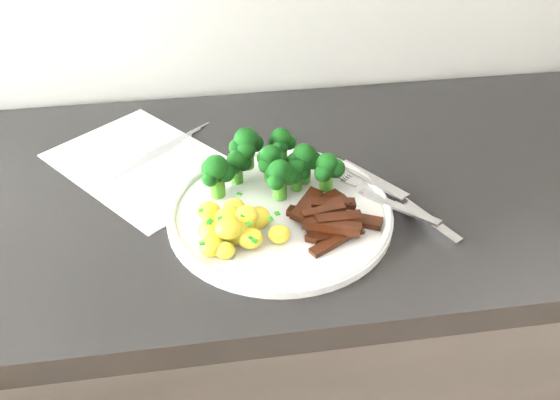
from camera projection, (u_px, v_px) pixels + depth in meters
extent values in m
cube|color=black|center=(251.00, 367.00, 1.18)|extent=(2.32, 0.58, 0.87)
cube|color=white|center=(144.00, 164.00, 0.95)|extent=(0.34, 0.35, 0.00)
cube|color=slate|center=(178.00, 138.00, 1.01)|extent=(0.11, 0.09, 0.00)
cube|color=slate|center=(170.00, 144.00, 1.00)|extent=(0.10, 0.08, 0.00)
cube|color=slate|center=(162.00, 150.00, 0.98)|extent=(0.10, 0.08, 0.00)
cube|color=slate|center=(154.00, 156.00, 0.97)|extent=(0.10, 0.08, 0.00)
cube|color=slate|center=(145.00, 163.00, 0.95)|extent=(0.09, 0.08, 0.00)
cylinder|color=white|center=(280.00, 214.00, 0.85)|extent=(0.31, 0.31, 0.01)
torus|color=white|center=(280.00, 210.00, 0.84)|extent=(0.31, 0.31, 0.01)
cylinder|color=#317019|center=(271.00, 173.00, 0.88)|extent=(0.02, 0.02, 0.03)
sphere|color=black|center=(279.00, 159.00, 0.86)|extent=(0.03, 0.03, 0.03)
sphere|color=black|center=(265.00, 158.00, 0.87)|extent=(0.02, 0.02, 0.02)
sphere|color=black|center=(266.00, 165.00, 0.86)|extent=(0.02, 0.02, 0.02)
sphere|color=black|center=(271.00, 156.00, 0.86)|extent=(0.03, 0.03, 0.03)
cylinder|color=#317019|center=(304.00, 173.00, 0.89)|extent=(0.02, 0.02, 0.03)
sphere|color=black|center=(313.00, 160.00, 0.88)|extent=(0.03, 0.03, 0.03)
sphere|color=black|center=(302.00, 156.00, 0.89)|extent=(0.02, 0.02, 0.02)
sphere|color=black|center=(296.00, 162.00, 0.87)|extent=(0.03, 0.03, 0.03)
sphere|color=black|center=(303.00, 166.00, 0.87)|extent=(0.02, 0.02, 0.02)
sphere|color=black|center=(304.00, 155.00, 0.87)|extent=(0.03, 0.03, 0.03)
cylinder|color=#317019|center=(237.00, 175.00, 0.89)|extent=(0.02, 0.02, 0.02)
sphere|color=black|center=(244.00, 163.00, 0.88)|extent=(0.02, 0.02, 0.02)
sphere|color=black|center=(233.00, 162.00, 0.89)|extent=(0.02, 0.02, 0.02)
sphere|color=black|center=(233.00, 169.00, 0.87)|extent=(0.02, 0.02, 0.02)
sphere|color=black|center=(236.00, 160.00, 0.87)|extent=(0.03, 0.03, 0.03)
cylinder|color=#317019|center=(281.00, 155.00, 0.91)|extent=(0.02, 0.02, 0.03)
sphere|color=black|center=(289.00, 142.00, 0.90)|extent=(0.02, 0.02, 0.02)
sphere|color=black|center=(276.00, 140.00, 0.91)|extent=(0.02, 0.02, 0.02)
sphere|color=black|center=(280.00, 148.00, 0.89)|extent=(0.02, 0.02, 0.02)
sphere|color=black|center=(281.00, 138.00, 0.89)|extent=(0.03, 0.03, 0.03)
cylinder|color=#317019|center=(247.00, 158.00, 0.90)|extent=(0.02, 0.02, 0.03)
sphere|color=black|center=(255.00, 143.00, 0.89)|extent=(0.03, 0.03, 0.03)
sphere|color=black|center=(247.00, 141.00, 0.90)|extent=(0.02, 0.02, 0.02)
sphere|color=black|center=(237.00, 147.00, 0.88)|extent=(0.03, 0.03, 0.03)
sphere|color=black|center=(246.00, 150.00, 0.88)|extent=(0.03, 0.03, 0.03)
sphere|color=black|center=(246.00, 139.00, 0.88)|extent=(0.03, 0.03, 0.03)
cylinder|color=#317019|center=(326.00, 181.00, 0.88)|extent=(0.02, 0.02, 0.03)
sphere|color=black|center=(335.00, 168.00, 0.86)|extent=(0.03, 0.03, 0.03)
sphere|color=black|center=(321.00, 165.00, 0.87)|extent=(0.02, 0.02, 0.02)
sphere|color=black|center=(323.00, 173.00, 0.85)|extent=(0.03, 0.03, 0.03)
sphere|color=black|center=(327.00, 164.00, 0.86)|extent=(0.03, 0.03, 0.03)
cylinder|color=#317019|center=(217.00, 187.00, 0.86)|extent=(0.02, 0.02, 0.03)
sphere|color=black|center=(226.00, 173.00, 0.85)|extent=(0.02, 0.02, 0.02)
sphere|color=black|center=(211.00, 169.00, 0.86)|extent=(0.03, 0.03, 0.03)
sphere|color=black|center=(210.00, 179.00, 0.84)|extent=(0.02, 0.02, 0.02)
sphere|color=black|center=(216.00, 167.00, 0.84)|extent=(0.03, 0.03, 0.03)
cylinder|color=#317019|center=(280.00, 189.00, 0.86)|extent=(0.02, 0.02, 0.03)
sphere|color=black|center=(289.00, 176.00, 0.85)|extent=(0.02, 0.02, 0.02)
sphere|color=black|center=(275.00, 172.00, 0.85)|extent=(0.03, 0.03, 0.03)
sphere|color=black|center=(276.00, 182.00, 0.84)|extent=(0.02, 0.02, 0.02)
sphere|color=black|center=(280.00, 171.00, 0.84)|extent=(0.03, 0.03, 0.03)
cylinder|color=#317019|center=(296.00, 182.00, 0.88)|extent=(0.02, 0.02, 0.02)
sphere|color=black|center=(304.00, 173.00, 0.87)|extent=(0.02, 0.02, 0.02)
sphere|color=black|center=(291.00, 170.00, 0.87)|extent=(0.02, 0.02, 0.02)
sphere|color=black|center=(296.00, 177.00, 0.86)|extent=(0.02, 0.02, 0.02)
sphere|color=black|center=(297.00, 168.00, 0.86)|extent=(0.03, 0.03, 0.03)
ellipsoid|color=gold|center=(229.00, 230.00, 0.79)|extent=(0.03, 0.03, 0.03)
ellipsoid|color=gold|center=(246.00, 229.00, 0.80)|extent=(0.03, 0.03, 0.03)
ellipsoid|color=gold|center=(250.00, 238.00, 0.78)|extent=(0.03, 0.03, 0.03)
ellipsoid|color=gold|center=(225.00, 250.00, 0.76)|extent=(0.03, 0.02, 0.02)
ellipsoid|color=gold|center=(258.00, 218.00, 0.81)|extent=(0.03, 0.03, 0.03)
ellipsoid|color=gold|center=(244.00, 225.00, 0.80)|extent=(0.03, 0.03, 0.03)
ellipsoid|color=gold|center=(212.00, 235.00, 0.79)|extent=(0.03, 0.03, 0.03)
ellipsoid|color=gold|center=(230.00, 216.00, 0.81)|extent=(0.03, 0.03, 0.03)
ellipsoid|color=gold|center=(237.00, 232.00, 0.79)|extent=(0.03, 0.03, 0.03)
ellipsoid|color=gold|center=(209.00, 211.00, 0.82)|extent=(0.03, 0.03, 0.03)
ellipsoid|color=gold|center=(234.00, 208.00, 0.83)|extent=(0.03, 0.03, 0.03)
ellipsoid|color=gold|center=(246.00, 216.00, 0.79)|extent=(0.03, 0.03, 0.03)
ellipsoid|color=gold|center=(227.00, 225.00, 0.78)|extent=(0.03, 0.02, 0.02)
ellipsoid|color=gold|center=(211.00, 229.00, 0.79)|extent=(0.03, 0.03, 0.03)
ellipsoid|color=gold|center=(279.00, 234.00, 0.79)|extent=(0.03, 0.03, 0.02)
ellipsoid|color=gold|center=(226.00, 223.00, 0.78)|extent=(0.03, 0.03, 0.02)
ellipsoid|color=gold|center=(226.00, 218.00, 0.81)|extent=(0.03, 0.03, 0.03)
ellipsoid|color=gold|center=(212.00, 246.00, 0.77)|extent=(0.03, 0.03, 0.03)
ellipsoid|color=gold|center=(228.00, 229.00, 0.77)|extent=(0.03, 0.03, 0.03)
ellipsoid|color=gold|center=(254.00, 221.00, 0.81)|extent=(0.03, 0.03, 0.03)
ellipsoid|color=gold|center=(244.00, 217.00, 0.82)|extent=(0.03, 0.03, 0.02)
cube|color=#196D13|center=(210.00, 221.00, 0.77)|extent=(0.01, 0.01, 0.00)
cube|color=#196D13|center=(243.00, 215.00, 0.78)|extent=(0.01, 0.01, 0.00)
cube|color=#196D13|center=(209.00, 223.00, 0.77)|extent=(0.01, 0.01, 0.00)
cube|color=#196D13|center=(249.00, 224.00, 0.77)|extent=(0.01, 0.01, 0.00)
cube|color=#196D13|center=(230.00, 225.00, 0.77)|extent=(0.01, 0.01, 0.00)
cube|color=#196D13|center=(239.00, 194.00, 0.81)|extent=(0.01, 0.01, 0.00)
cube|color=#196D13|center=(201.00, 210.00, 0.79)|extent=(0.01, 0.01, 0.00)
cube|color=#196D13|center=(255.00, 241.00, 0.74)|extent=(0.01, 0.01, 0.00)
cube|color=#196D13|center=(202.00, 243.00, 0.75)|extent=(0.01, 0.01, 0.00)
cube|color=#196D13|center=(220.00, 218.00, 0.77)|extent=(0.01, 0.01, 0.00)
cube|color=#196D13|center=(251.00, 220.00, 0.78)|extent=(0.01, 0.01, 0.00)
cube|color=#196D13|center=(271.00, 219.00, 0.77)|extent=(0.01, 0.01, 0.00)
cube|color=#196D13|center=(277.00, 213.00, 0.79)|extent=(0.01, 0.01, 0.00)
cube|color=#196D13|center=(251.00, 238.00, 0.76)|extent=(0.01, 0.01, 0.00)
cube|color=black|center=(320.00, 228.00, 0.81)|extent=(0.05, 0.06, 0.01)
cube|color=black|center=(338.00, 234.00, 0.80)|extent=(0.07, 0.03, 0.02)
cube|color=black|center=(323.00, 202.00, 0.85)|extent=(0.06, 0.05, 0.01)
cube|color=black|center=(358.00, 220.00, 0.82)|extent=(0.07, 0.05, 0.02)
cube|color=black|center=(310.00, 216.00, 0.83)|extent=(0.07, 0.05, 0.01)
cube|color=black|center=(327.00, 226.00, 0.81)|extent=(0.06, 0.02, 0.01)
cube|color=black|center=(335.00, 241.00, 0.79)|extent=(0.08, 0.05, 0.01)
cube|color=black|center=(338.00, 218.00, 0.80)|extent=(0.07, 0.02, 0.02)
cube|color=black|center=(333.00, 203.00, 0.83)|extent=(0.06, 0.02, 0.02)
cube|color=black|center=(328.00, 210.00, 0.82)|extent=(0.07, 0.05, 0.02)
cube|color=black|center=(323.00, 212.00, 0.81)|extent=(0.06, 0.02, 0.01)
cube|color=black|center=(332.00, 226.00, 0.79)|extent=(0.08, 0.05, 0.02)
cube|color=black|center=(325.00, 212.00, 0.81)|extent=(0.06, 0.05, 0.01)
cube|color=black|center=(307.00, 205.00, 0.83)|extent=(0.06, 0.07, 0.02)
cube|color=#B8B7BC|center=(398.00, 207.00, 0.84)|extent=(0.09, 0.11, 0.02)
cube|color=#B8B7BC|center=(352.00, 181.00, 0.88)|extent=(0.03, 0.03, 0.01)
cylinder|color=#B8B7BC|center=(341.00, 171.00, 0.90)|extent=(0.03, 0.04, 0.00)
cylinder|color=#B8B7BC|center=(339.00, 172.00, 0.90)|extent=(0.03, 0.04, 0.00)
cylinder|color=#B8B7BC|center=(336.00, 174.00, 0.89)|extent=(0.03, 0.04, 0.00)
cylinder|color=#B8B7BC|center=(334.00, 175.00, 0.89)|extent=(0.03, 0.04, 0.00)
cube|color=#B8B7BC|center=(372.00, 179.00, 0.90)|extent=(0.08, 0.12, 0.01)
cube|color=#B8B7BC|center=(428.00, 221.00, 0.83)|extent=(0.07, 0.10, 0.02)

